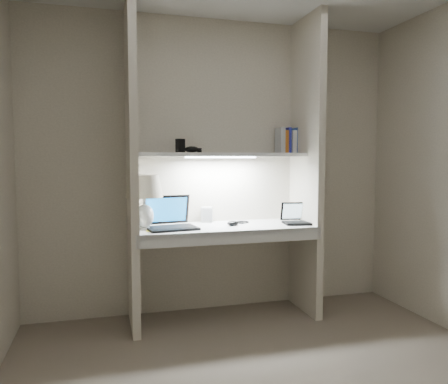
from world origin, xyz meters
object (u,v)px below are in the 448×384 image
object	(u,v)px
laptop_netbook	(299,219)
speaker	(207,215)
table_lamp	(144,193)
book_row	(289,141)
laptop_main	(170,221)

from	to	relation	value
laptop_netbook	speaker	world-z (taller)	laptop_netbook
table_lamp	speaker	bearing A→B (deg)	23.16
speaker	book_row	xyz separation A→B (m)	(0.74, -0.04, 0.63)
book_row	laptop_main	bearing A→B (deg)	-169.88
laptop_netbook	book_row	size ratio (longest dim) A/B	1.36
speaker	book_row	distance (m)	0.97
laptop_main	book_row	bearing A→B (deg)	2.24
laptop_main	speaker	distance (m)	0.42
laptop_netbook	book_row	bearing A→B (deg)	98.06
laptop_main	speaker	xyz separation A→B (m)	(0.36, 0.23, 0.01)
laptop_main	book_row	xyz separation A→B (m)	(1.09, 0.19, 0.64)
speaker	book_row	world-z (taller)	book_row
table_lamp	book_row	world-z (taller)	book_row
speaker	laptop_netbook	bearing A→B (deg)	-0.25
laptop_main	laptop_netbook	xyz separation A→B (m)	(1.09, -0.04, -0.02)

